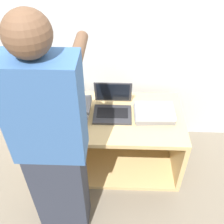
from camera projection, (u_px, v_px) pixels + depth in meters
The scene contains 8 objects.
ground_plane at pixel (111, 190), 2.23m from camera, with size 12.00×12.00×0.00m, color #756B5B.
wall_back at pixel (114, 17), 2.01m from camera, with size 8.00×0.05×2.40m.
cart at pixel (113, 134), 2.34m from camera, with size 1.15×0.64×0.56m.
laptop_open at pixel (113, 107), 2.11m from camera, with size 0.30×0.29×0.24m.
laptop_stack_left at pixel (70, 109), 2.08m from camera, with size 0.33×0.25×0.12m.
laptop_stack_right at pixel (154, 113), 2.08m from camera, with size 0.32×0.24×0.07m.
person at pixel (53, 147), 1.52m from camera, with size 0.40×0.53×1.61m.
inventory_tag at pixel (69, 108), 2.00m from camera, with size 0.06×0.02×0.01m.
Camera 1 is at (0.05, -1.26, 1.96)m, focal length 42.00 mm.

